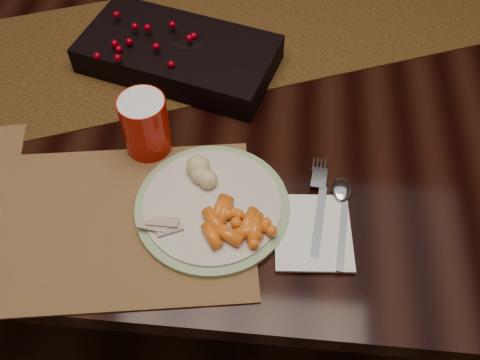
# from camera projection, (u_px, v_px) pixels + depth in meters

# --- Properties ---
(floor) EXTENTS (5.00, 5.00, 0.00)m
(floor) POSITION_uv_depth(u_px,v_px,m) (239.00, 263.00, 1.66)
(floor) COLOR black
(floor) RESTS_ON ground
(dining_table) EXTENTS (1.80, 1.00, 0.75)m
(dining_table) POSITION_uv_depth(u_px,v_px,m) (239.00, 194.00, 1.36)
(dining_table) COLOR black
(dining_table) RESTS_ON floor
(table_runner) EXTENTS (1.84, 1.04, 0.00)m
(table_runner) POSITION_uv_depth(u_px,v_px,m) (222.00, 34.00, 1.15)
(table_runner) COLOR #553716
(table_runner) RESTS_ON dining_table
(centerpiece) EXTENTS (0.42, 0.29, 0.08)m
(centerpiece) POSITION_uv_depth(u_px,v_px,m) (178.00, 50.00, 1.06)
(centerpiece) COLOR black
(centerpiece) RESTS_ON table_runner
(placemat_main) EXTENTS (0.46, 0.37, 0.00)m
(placemat_main) POSITION_uv_depth(u_px,v_px,m) (125.00, 222.00, 0.87)
(placemat_main) COLOR brown
(placemat_main) RESTS_ON dining_table
(dinner_plate) EXTENTS (0.29, 0.29, 0.01)m
(dinner_plate) POSITION_uv_depth(u_px,v_px,m) (212.00, 206.00, 0.87)
(dinner_plate) COLOR beige
(dinner_plate) RESTS_ON placemat_main
(baby_carrots) EXTENTS (0.12, 0.10, 0.02)m
(baby_carrots) POSITION_uv_depth(u_px,v_px,m) (227.00, 228.00, 0.83)
(baby_carrots) COLOR orange
(baby_carrots) RESTS_ON dinner_plate
(mashed_potatoes) EXTENTS (0.10, 0.09, 0.04)m
(mashed_potatoes) POSITION_uv_depth(u_px,v_px,m) (199.00, 171.00, 0.88)
(mashed_potatoes) COLOR beige
(mashed_potatoes) RESTS_ON dinner_plate
(turkey_shreds) EXTENTS (0.08, 0.06, 0.02)m
(turkey_shreds) POSITION_uv_depth(u_px,v_px,m) (160.00, 227.00, 0.83)
(turkey_shreds) COLOR #A69B92
(turkey_shreds) RESTS_ON dinner_plate
(napkin) EXTENTS (0.13, 0.15, 0.00)m
(napkin) POSITION_uv_depth(u_px,v_px,m) (313.00, 232.00, 0.85)
(napkin) COLOR white
(napkin) RESTS_ON placemat_main
(fork) EXTENTS (0.04, 0.17, 0.00)m
(fork) POSITION_uv_depth(u_px,v_px,m) (319.00, 209.00, 0.87)
(fork) COLOR silver
(fork) RESTS_ON napkin
(spoon) EXTENTS (0.05, 0.17, 0.00)m
(spoon) POSITION_uv_depth(u_px,v_px,m) (342.00, 220.00, 0.86)
(spoon) COLOR silver
(spoon) RESTS_ON napkin
(red_cup) EXTENTS (0.09, 0.09, 0.11)m
(red_cup) POSITION_uv_depth(u_px,v_px,m) (145.00, 125.00, 0.91)
(red_cup) COLOR #AD1105
(red_cup) RESTS_ON placemat_main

